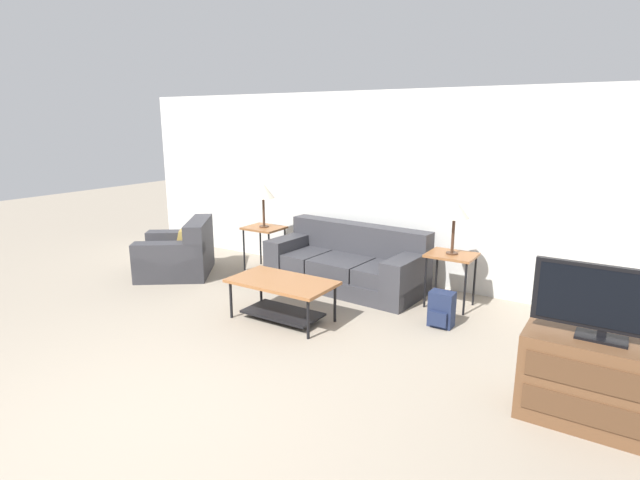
# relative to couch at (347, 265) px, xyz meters

# --- Properties ---
(ground_plane) EXTENTS (24.00, 24.00, 0.00)m
(ground_plane) POSITION_rel_couch_xyz_m (0.24, -3.69, -0.29)
(ground_plane) COLOR gray
(wall_back) EXTENTS (8.93, 0.06, 2.60)m
(wall_back) POSITION_rel_couch_xyz_m (0.24, 0.63, 1.01)
(wall_back) COLOR silver
(wall_back) RESTS_ON ground_plane
(couch) EXTENTS (2.17, 1.07, 0.82)m
(couch) POSITION_rel_couch_xyz_m (0.00, 0.00, 0.00)
(couch) COLOR #38383D
(couch) RESTS_ON ground_plane
(armchair) EXTENTS (1.38, 1.39, 0.80)m
(armchair) POSITION_rel_couch_xyz_m (-2.36, -0.83, -0.01)
(armchair) COLOR #38383D
(armchair) RESTS_ON ground_plane
(coffee_table) EXTENTS (1.18, 0.66, 0.47)m
(coffee_table) POSITION_rel_couch_xyz_m (-0.03, -1.42, 0.05)
(coffee_table) COLOR #935B33
(coffee_table) RESTS_ON ground_plane
(side_table_left) EXTENTS (0.56, 0.47, 0.66)m
(side_table_left) POSITION_rel_couch_xyz_m (-1.43, 0.01, 0.29)
(side_table_left) COLOR #935B33
(side_table_left) RESTS_ON ground_plane
(side_table_right) EXTENTS (0.56, 0.47, 0.66)m
(side_table_right) POSITION_rel_couch_xyz_m (1.42, 0.01, 0.29)
(side_table_right) COLOR #935B33
(side_table_right) RESTS_ON ground_plane
(table_lamp_left) EXTENTS (0.34, 0.34, 0.66)m
(table_lamp_left) POSITION_rel_couch_xyz_m (-1.43, 0.01, 0.90)
(table_lamp_left) COLOR #472D1E
(table_lamp_left) RESTS_ON side_table_left
(table_lamp_right) EXTENTS (0.34, 0.34, 0.66)m
(table_lamp_right) POSITION_rel_couch_xyz_m (1.42, 0.01, 0.90)
(table_lamp_right) COLOR #472D1E
(table_lamp_right) RESTS_ON side_table_right
(tv_console) EXTENTS (1.02, 0.52, 0.67)m
(tv_console) POSITION_rel_couch_xyz_m (3.09, -1.78, 0.04)
(tv_console) COLOR brown
(tv_console) RESTS_ON ground_plane
(television) EXTENTS (0.97, 0.20, 0.55)m
(television) POSITION_rel_couch_xyz_m (3.09, -1.78, 0.67)
(television) COLOR black
(television) RESTS_ON tv_console
(backpack) EXTENTS (0.26, 0.26, 0.39)m
(backpack) POSITION_rel_couch_xyz_m (1.54, -0.63, -0.10)
(backpack) COLOR #1E2847
(backpack) RESTS_ON ground_plane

